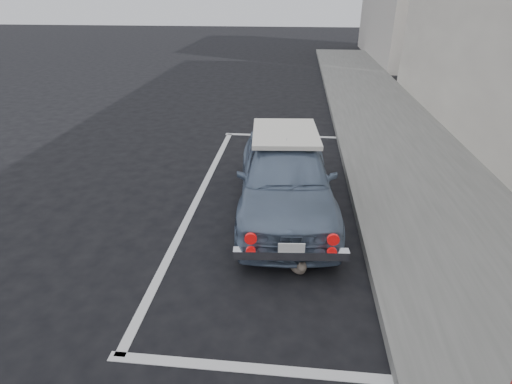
# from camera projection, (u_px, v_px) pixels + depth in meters

# --- Properties ---
(ground) EXTENTS (80.00, 80.00, 0.00)m
(ground) POSITION_uv_depth(u_px,v_px,m) (216.00, 327.00, 4.39)
(ground) COLOR black
(ground) RESTS_ON ground
(sidewalk) EXTENTS (2.80, 40.00, 0.15)m
(sidewalk) POSITION_uv_depth(u_px,v_px,m) (457.00, 237.00, 5.84)
(sidewalk) COLOR #62625D
(sidewalk) RESTS_ON ground
(pline_rear) EXTENTS (3.00, 0.12, 0.01)m
(pline_rear) POSITION_uv_depth(u_px,v_px,m) (257.00, 369.00, 3.90)
(pline_rear) COLOR silver
(pline_rear) RESTS_ON ground
(pline_front) EXTENTS (3.00, 0.12, 0.01)m
(pline_front) POSITION_uv_depth(u_px,v_px,m) (284.00, 136.00, 10.11)
(pline_front) COLOR silver
(pline_front) RESTS_ON ground
(pline_side) EXTENTS (0.12, 7.00, 0.01)m
(pline_side) POSITION_uv_depth(u_px,v_px,m) (198.00, 197.00, 7.13)
(pline_side) COLOR silver
(pline_side) RESTS_ON ground
(retro_coupe) EXTENTS (1.81, 3.87, 1.28)m
(retro_coupe) POSITION_uv_depth(u_px,v_px,m) (285.00, 174.00, 6.47)
(retro_coupe) COLOR slate
(retro_coupe) RESTS_ON ground
(cat) EXTENTS (0.31, 0.46, 0.25)m
(cat) POSITION_uv_depth(u_px,v_px,m) (298.00, 265.00, 5.19)
(cat) COLOR #79685C
(cat) RESTS_ON ground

